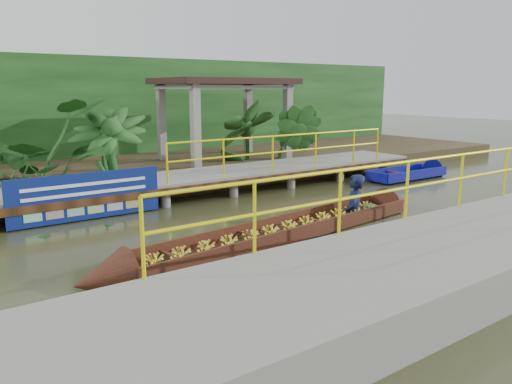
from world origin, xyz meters
TOP-DOWN VIEW (x-y plane):
  - ground at (0.00, 0.00)m, footprint 80.00×80.00m
  - land_strip at (0.00, 7.50)m, footprint 30.00×8.00m
  - far_dock at (0.02, 3.43)m, footprint 16.00×2.06m
  - near_dock at (1.00, -4.20)m, footprint 18.00×2.40m
  - pavilion at (3.00, 6.30)m, footprint 4.40×3.00m
  - foliage_backdrop at (0.00, 10.00)m, footprint 30.00×0.80m
  - vendor_boat at (0.29, -0.97)m, footprint 8.53×1.71m
  - moored_blue_boat at (7.80, 1.68)m, footprint 3.38×0.95m
  - blue_banner at (-2.97, 2.48)m, footprint 3.32×0.04m
  - tropical_plants at (-1.75, 5.30)m, footprint 14.49×1.49m

SIDE VIEW (x-z plane):
  - ground at x=0.00m, z-range 0.00..0.00m
  - moored_blue_boat at x=7.80m, z-range -0.26..0.54m
  - land_strip at x=0.00m, z-range 0.00..0.45m
  - near_dock at x=1.00m, z-range -0.56..1.16m
  - vendor_boat at x=0.29m, z-range -0.80..1.42m
  - far_dock at x=0.02m, z-range -0.35..1.30m
  - blue_banner at x=-2.97m, z-range 0.04..1.08m
  - tropical_plants at x=-1.75m, z-range 0.45..2.31m
  - foliage_backdrop at x=0.00m, z-range 0.00..4.00m
  - pavilion at x=3.00m, z-range 1.32..4.32m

